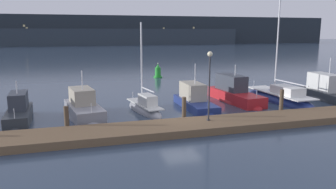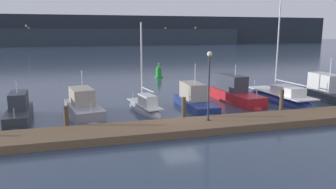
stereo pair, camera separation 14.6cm
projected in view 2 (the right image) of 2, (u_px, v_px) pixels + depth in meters
name	position (u px, v px, depth m)	size (l,w,h in m)	color
ground_plane	(181.00, 121.00, 21.98)	(400.00, 400.00, 0.00)	#2D3D51
dock	(192.00, 126.00, 19.87)	(35.44, 2.80, 0.45)	brown
mooring_pile_1	(66.00, 119.00, 19.36)	(0.28, 0.28, 1.59)	#4C3D2D
mooring_pile_2	(184.00, 110.00, 21.31)	(0.28, 0.28, 1.73)	#4C3D2D
mooring_pile_3	(281.00, 103.00, 23.26)	(0.28, 0.28, 1.85)	#4C3D2D
motorboat_berth_2	(19.00, 116.00, 21.88)	(1.85, 5.52, 3.30)	#2D3338
motorboat_berth_3	(84.00, 112.00, 22.98)	(2.99, 6.04, 3.91)	gray
sailboat_berth_4	(145.00, 109.00, 24.64)	(2.32, 5.71, 7.24)	gray
motorboat_berth_5	(195.00, 104.00, 25.69)	(1.99, 6.33, 4.09)	navy
motorboat_berth_6	(235.00, 97.00, 28.00)	(2.60, 7.30, 3.74)	red
sailboat_berth_7	(280.00, 99.00, 28.34)	(2.93, 8.59, 12.14)	navy
motorboat_berth_8	(328.00, 96.00, 28.74)	(2.83, 7.30, 4.35)	#2D3338
channel_buoy	(159.00, 72.00, 42.62)	(1.12, 1.12, 1.91)	green
dock_lamppost	(209.00, 75.00, 19.85)	(0.32, 0.32, 4.28)	#2D2D33
hillside_backdrop	(87.00, 31.00, 146.40)	(240.00, 23.00, 12.89)	#232B33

